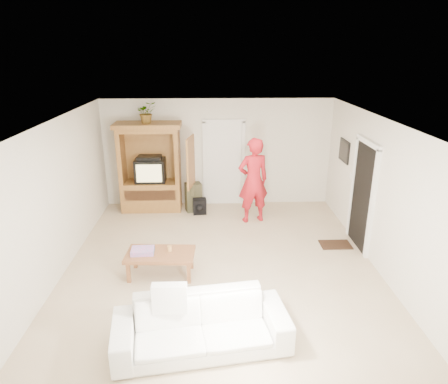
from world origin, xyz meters
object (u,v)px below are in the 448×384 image
Objects in this scene: armoire at (152,173)px; coffee_table at (160,256)px; man at (253,181)px; sofa at (201,325)px.

armoire is 3.16m from coffee_table.
man is at bearing -18.88° from armoire.
armoire is 5.04m from sofa.
armoire is at bearing 102.95° from coffee_table.
armoire is 2.47m from man.
coffee_table is at bearing 36.29° from man.
man is 4.23m from sofa.
sofa is (1.27, -4.84, -0.58)m from armoire.
man reaches higher than sofa.
man is 0.85× the size of sofa.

